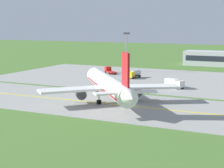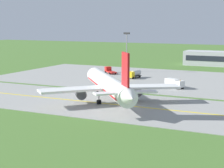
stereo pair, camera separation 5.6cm
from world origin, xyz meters
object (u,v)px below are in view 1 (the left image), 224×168
Objects in this scene: service_truck_fuel at (134,74)px; service_truck_catering at (174,83)px; apron_light_mast at (127,47)px; airplane_lead at (109,85)px; service_truck_pushback at (109,70)px.

service_truck_fuel is 21.96m from service_truck_catering.
apron_light_mast reaches higher than service_truck_catering.
airplane_lead is 2.25× the size of apron_light_mast.
service_truck_fuel is 1.00× the size of service_truck_catering.
service_truck_fuel is at bearing -57.93° from apron_light_mast.
service_truck_pushback is at bearing -116.21° from apron_light_mast.
airplane_lead is at bearing -70.50° from apron_light_mast.
airplane_lead is 5.33× the size of service_truck_pushback.
service_truck_fuel reaches higher than service_truck_catering.
airplane_lead is 5.31× the size of service_truck_catering.
service_truck_catering is 0.42× the size of apron_light_mast.
apron_light_mast reaches higher than service_truck_pushback.
airplane_lead is 27.12m from service_truck_catering.
service_truck_catering is (7.90, 25.81, -2.60)m from airplane_lead.
airplane_lead reaches higher than service_truck_fuel.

